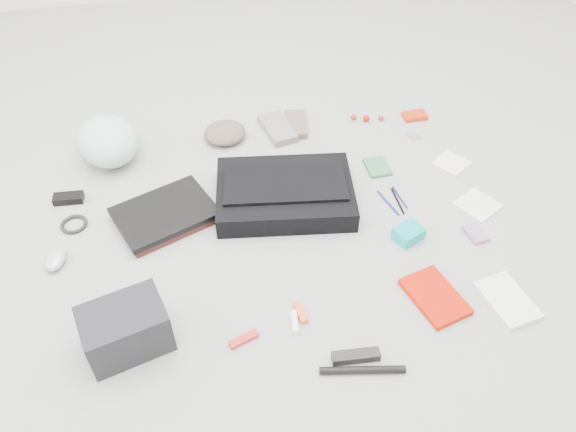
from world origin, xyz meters
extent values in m
plane|color=gray|center=(0.00, 0.00, 0.00)|extent=(4.00, 4.00, 0.00)
cube|color=black|center=(0.02, 0.12, 0.04)|extent=(0.53, 0.41, 0.08)
cube|color=black|center=(0.02, 0.12, 0.09)|extent=(0.46, 0.26, 0.01)
cube|color=#421815|center=(-0.41, 0.13, 0.01)|extent=(0.38, 0.33, 0.02)
cube|color=black|center=(-0.41, 0.13, 0.03)|extent=(0.39, 0.34, 0.02)
ellipsoid|color=silver|center=(-0.60, 0.52, 0.09)|extent=(0.30, 0.33, 0.17)
ellipsoid|color=brown|center=(-0.14, 0.55, 0.03)|extent=(0.20, 0.19, 0.06)
cube|color=gray|center=(0.08, 0.55, 0.02)|extent=(0.14, 0.22, 0.03)
cube|color=brown|center=(0.16, 0.57, 0.01)|extent=(0.12, 0.19, 0.03)
cube|color=black|center=(-0.75, 0.30, 0.01)|extent=(0.11, 0.06, 0.03)
torus|color=black|center=(-0.73, 0.16, 0.01)|extent=(0.10, 0.10, 0.01)
ellipsoid|color=#A7A8B2|center=(-0.77, 0.00, 0.02)|extent=(0.09, 0.12, 0.04)
cube|color=black|center=(-0.55, -0.37, 0.07)|extent=(0.26, 0.21, 0.15)
cube|color=#A91F1A|center=(-0.23, -0.43, 0.01)|extent=(0.09, 0.05, 0.01)
cylinder|color=white|center=(-0.07, -0.40, 0.01)|extent=(0.03, 0.08, 0.02)
cylinder|color=orange|center=(-0.04, -0.37, 0.01)|extent=(0.03, 0.08, 0.02)
cube|color=black|center=(0.07, -0.55, 0.01)|extent=(0.14, 0.05, 0.03)
cylinder|color=black|center=(0.08, -0.60, 0.01)|extent=(0.24, 0.07, 0.02)
cube|color=red|center=(0.37, -0.40, 0.01)|extent=(0.18, 0.23, 0.02)
cube|color=silver|center=(0.59, -0.46, 0.01)|extent=(0.15, 0.20, 0.02)
cube|color=#2B6D3D|center=(0.41, 0.23, 0.01)|extent=(0.09, 0.11, 0.01)
cylinder|color=#0C1F99|center=(0.38, 0.03, 0.00)|extent=(0.04, 0.14, 0.01)
cylinder|color=black|center=(0.42, 0.04, 0.00)|extent=(0.01, 0.14, 0.01)
cylinder|color=navy|center=(0.43, 0.05, 0.00)|extent=(0.02, 0.12, 0.01)
cube|color=#06A5A1|center=(0.39, -0.14, 0.02)|extent=(0.11, 0.10, 0.05)
cube|color=#9E6F90|center=(0.62, -0.18, 0.01)|extent=(0.07, 0.09, 0.02)
cube|color=silver|center=(0.70, 0.20, 0.00)|extent=(0.16, 0.16, 0.01)
cube|color=silver|center=(0.69, -0.05, 0.00)|extent=(0.18, 0.18, 0.01)
sphere|color=#AF2B16|center=(0.41, 0.57, 0.01)|extent=(0.03, 0.03, 0.03)
sphere|color=#B10B0A|center=(0.46, 0.54, 0.01)|extent=(0.03, 0.03, 0.03)
sphere|color=maroon|center=(0.53, 0.54, 0.01)|extent=(0.03, 0.03, 0.02)
cube|color=#BB2C0D|center=(0.67, 0.52, 0.01)|extent=(0.10, 0.06, 0.02)
cube|color=gray|center=(0.62, 0.40, 0.00)|extent=(0.06, 0.07, 0.00)
camera|label=1|loc=(-0.29, -1.34, 1.40)|focal=35.00mm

